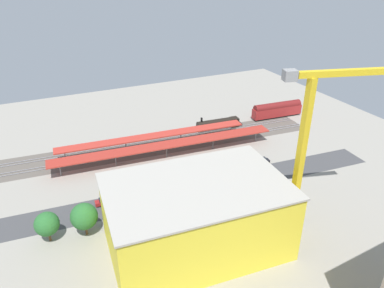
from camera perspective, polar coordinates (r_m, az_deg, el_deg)
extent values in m
plane|color=gray|center=(99.50, -0.98, -5.47)|extent=(167.21, 167.21, 0.00)
cube|color=#5B544C|center=(117.59, -5.42, -0.14)|extent=(105.24, 21.62, 0.01)
cube|color=#424244|center=(95.36, 0.36, -7.06)|extent=(104.89, 17.02, 0.01)
cube|color=#9E9EA8|center=(120.50, -6.00, 0.63)|extent=(104.20, 8.17, 0.12)
cube|color=#9E9EA8|center=(119.28, -5.77, 0.35)|extent=(104.20, 8.17, 0.12)
cube|color=#9E9EA8|center=(115.75, -5.07, -0.49)|extent=(104.20, 8.17, 0.12)
cube|color=#9E9EA8|center=(114.55, -4.82, -0.79)|extent=(104.20, 8.17, 0.12)
cube|color=#A82D23|center=(108.41, -4.04, -0.11)|extent=(67.59, 10.13, 0.31)
cylinder|color=slate|center=(120.43, 9.93, 1.29)|extent=(0.30, 0.30, 3.97)
cylinder|color=slate|center=(114.04, 3.30, 0.15)|extent=(0.30, 0.30, 3.97)
cylinder|color=slate|center=(109.40, -4.01, -1.11)|extent=(0.30, 0.30, 3.97)
cylinder|color=slate|center=(106.73, -11.82, -2.44)|extent=(0.30, 0.30, 3.97)
cylinder|color=slate|center=(106.18, -19.89, -3.75)|extent=(0.30, 0.30, 3.97)
cube|color=#B73328|center=(114.23, -5.99, 1.28)|extent=(59.52, 8.64, 0.38)
cylinder|color=slate|center=(123.70, 6.09, 2.26)|extent=(0.30, 0.30, 3.94)
cylinder|color=slate|center=(117.41, -1.75, 1.00)|extent=(0.30, 0.30, 3.94)
cylinder|color=slate|center=(113.59, -10.27, -0.40)|extent=(0.30, 0.30, 3.94)
cylinder|color=slate|center=(112.50, -19.18, -1.85)|extent=(0.30, 0.30, 3.94)
cube|color=black|center=(128.73, 4.32, 2.65)|extent=(16.85, 3.65, 1.00)
cylinder|color=black|center=(127.44, 3.77, 3.30)|extent=(14.06, 3.70, 2.64)
cube|color=black|center=(130.53, 6.56, 3.44)|extent=(3.03, 3.05, 3.24)
cylinder|color=black|center=(124.66, 1.51, 3.81)|extent=(0.70, 0.70, 1.40)
cube|color=black|center=(141.48, 13.01, 4.23)|extent=(17.76, 3.81, 0.60)
cube|color=maroon|center=(140.72, 13.10, 4.99)|extent=(19.76, 4.57, 3.47)
cylinder|color=maroon|center=(140.02, 13.18, 5.74)|extent=(18.98, 4.51, 3.07)
cube|color=black|center=(108.44, 10.78, -2.94)|extent=(3.96, 2.21, 0.30)
cube|color=black|center=(108.16, 10.81, -2.68)|extent=(4.69, 2.37, 0.84)
cube|color=#1E2328|center=(107.80, 10.84, -2.35)|extent=(2.70, 1.91, 0.62)
cube|color=black|center=(104.67, 7.36, -3.84)|extent=(3.74, 2.18, 0.30)
cube|color=gray|center=(104.40, 7.37, -3.59)|extent=(4.42, 2.34, 0.74)
cube|color=#1E2328|center=(104.04, 7.40, -3.25)|extent=(2.55, 1.88, 0.70)
cube|color=black|center=(101.13, 4.50, -4.87)|extent=(3.63, 1.80, 0.30)
cube|color=silver|center=(100.86, 4.51, -4.62)|extent=(4.32, 1.90, 0.73)
cube|color=#1E2328|center=(100.50, 4.52, -4.29)|extent=(2.44, 1.62, 0.66)
cube|color=black|center=(99.11, 1.18, -5.51)|extent=(3.92, 1.98, 0.30)
cube|color=silver|center=(98.80, 1.18, -5.23)|extent=(4.64, 2.11, 0.85)
cube|color=#1E2328|center=(98.40, 1.19, -4.85)|extent=(2.64, 1.75, 0.68)
cube|color=black|center=(97.01, -2.31, -6.32)|extent=(3.76, 2.03, 0.30)
cube|color=silver|center=(96.72, -2.31, -6.06)|extent=(4.46, 2.15, 0.76)
cube|color=#1E2328|center=(96.36, -2.32, -5.73)|extent=(2.54, 1.81, 0.55)
cube|color=black|center=(94.73, -5.78, -7.37)|extent=(3.98, 2.16, 0.30)
cube|color=silver|center=(94.41, -5.80, -7.08)|extent=(4.70, 2.32, 0.84)
cube|color=#1E2328|center=(94.00, -5.82, -6.71)|extent=(2.70, 1.86, 0.64)
cube|color=black|center=(93.15, -10.02, -8.35)|extent=(3.79, 1.95, 0.30)
cube|color=navy|center=(92.84, -10.05, -8.07)|extent=(4.51, 2.06, 0.81)
cube|color=#1E2328|center=(92.43, -10.08, -7.70)|extent=(2.55, 1.75, 0.65)
cube|color=black|center=(92.46, -13.41, -9.03)|extent=(3.96, 1.83, 0.30)
cube|color=maroon|center=(92.13, -13.45, -8.74)|extent=(4.70, 1.94, 0.84)
cube|color=#1E2328|center=(91.73, -13.50, -8.38)|extent=(2.66, 1.63, 0.60)
cube|color=yellow|center=(74.46, 0.68, -11.35)|extent=(36.17, 24.59, 14.42)
cube|color=#ADA89E|center=(70.10, 0.71, -6.59)|extent=(36.82, 25.23, 0.40)
cube|color=gray|center=(86.82, 15.12, -11.58)|extent=(3.60, 3.60, 1.20)
cube|color=yellow|center=(77.97, 16.55, -2.10)|extent=(1.40, 1.40, 33.90)
cube|color=yellow|center=(75.31, 23.80, 10.20)|extent=(21.14, 7.07, 1.20)
cube|color=gray|center=(69.55, 15.03, 10.32)|extent=(2.86, 2.58, 2.00)
cube|color=black|center=(92.12, -0.29, -8.24)|extent=(10.13, 3.11, 0.50)
cube|color=silver|center=(91.52, 0.39, -7.26)|extent=(7.84, 3.16, 2.78)
cube|color=#334C8C|center=(90.28, -2.61, -7.93)|extent=(2.53, 2.69, 2.52)
cube|color=black|center=(92.17, -1.44, -8.23)|extent=(8.71, 2.46, 0.50)
cube|color=silver|center=(91.53, -0.80, -7.12)|extent=(6.42, 2.68, 3.15)
cube|color=silver|center=(90.29, -3.31, -7.95)|extent=(2.35, 2.61, 2.51)
cylinder|color=brown|center=(84.52, -10.84, -11.42)|extent=(0.51, 0.51, 3.12)
sphere|color=#38843D|center=(82.30, -11.06, -9.40)|extent=(6.09, 6.09, 6.09)
cylinder|color=brown|center=(84.91, -9.85, -11.22)|extent=(0.57, 0.57, 2.87)
sphere|color=#28662D|center=(82.85, -10.04, -9.34)|extent=(5.77, 5.77, 5.77)
cylinder|color=brown|center=(83.86, -16.18, -12.62)|extent=(0.52, 0.52, 2.79)
sphere|color=#28662D|center=(81.79, -16.49, -10.77)|extent=(5.76, 5.76, 5.76)
cylinder|color=brown|center=(84.83, -21.35, -13.16)|extent=(0.51, 0.51, 2.55)
sphere|color=#28662D|center=(82.97, -21.71, -11.52)|extent=(5.14, 5.14, 5.14)
cylinder|color=#333333|center=(95.14, 7.47, -5.37)|extent=(0.16, 0.16, 5.68)
cube|color=black|center=(93.44, 7.59, -3.66)|extent=(0.36, 0.36, 0.90)
sphere|color=yellow|center=(93.18, 7.49, -3.53)|extent=(0.20, 0.20, 0.20)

